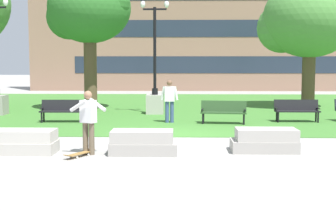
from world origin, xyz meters
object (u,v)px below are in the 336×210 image
park_bench_near_right (224,111)px  person_skateboarder (88,118)px  park_bench_far_left (63,109)px  park_bench_near_left (297,109)px  lamp_post_center (155,91)px  concrete_block_left (143,143)px  skateboard (80,153)px  concrete_block_right (265,141)px  concrete_block_center (23,142)px  person_bystander_near_lawn (169,99)px

park_bench_near_right → person_skateboarder: bearing=-123.9°
person_skateboarder → park_bench_far_left: (-2.35, 6.50, -0.44)m
person_skateboarder → park_bench_near_left: person_skateboarder is taller
park_bench_far_left → lamp_post_center: lamp_post_center is taller
concrete_block_left → park_bench_near_left: bearing=49.5°
skateboard → park_bench_far_left: (-2.17, 6.82, 0.45)m
concrete_block_right → park_bench_near_right: (-0.63, 5.68, 0.23)m
concrete_block_center → lamp_post_center: 10.03m
concrete_block_right → person_bystander_near_lawn: (-2.79, 5.93, 0.68)m
concrete_block_left → person_skateboarder: person_skateboarder is taller
concrete_block_left → person_bystander_near_lawn: size_ratio=1.05×
concrete_block_right → park_bench_near_right: park_bench_near_right is taller
person_bystander_near_lawn → park_bench_near_right: bearing=-6.4°
park_bench_near_left → person_bystander_near_lawn: 5.24m
skateboard → person_bystander_near_lawn: bearing=72.1°
park_bench_near_right → skateboard: bearing=-123.6°
park_bench_near_left → park_bench_far_left: size_ratio=1.00×
park_bench_near_left → lamp_post_center: (-5.97, 2.78, 0.56)m
concrete_block_left → person_bystander_near_lawn: bearing=85.0°
lamp_post_center → concrete_block_left: bearing=-88.7°
concrete_block_right → person_skateboarder: 4.87m
person_skateboarder → park_bench_far_left: 6.92m
concrete_block_center → lamp_post_center: bearing=72.3°
concrete_block_left → skateboard: bearing=-165.1°
skateboard → person_skateboarder: bearing=61.6°
person_skateboarder → skateboard: person_skateboarder is taller
park_bench_near_left → park_bench_near_right: 3.11m
concrete_block_center → skateboard: (1.63, -0.43, -0.22)m
concrete_block_left → park_bench_near_left: size_ratio=1.00×
park_bench_near_left → person_skateboarder: bearing=-136.5°
person_skateboarder → skateboard: 0.96m
person_bystander_near_lawn → lamp_post_center: bearing=103.5°
park_bench_near_left → person_bystander_near_lawn: bearing=-175.6°
concrete_block_left → skateboard: size_ratio=1.82×
person_skateboarder → park_bench_far_left: person_skateboarder is taller
person_skateboarder → park_bench_near_left: 9.95m
park_bench_near_right → concrete_block_center: bearing=-134.4°
skateboard → park_bench_near_right: (4.34, 6.52, 0.45)m
concrete_block_center → person_bystander_near_lawn: 7.42m
concrete_block_center → lamp_post_center: size_ratio=0.34×
park_bench_far_left → person_skateboarder: bearing=-70.1°
concrete_block_left → lamp_post_center: size_ratio=0.34×
person_skateboarder → lamp_post_center: 9.71m
concrete_block_center → person_skateboarder: size_ratio=1.05×
person_bystander_near_lawn → concrete_block_center: bearing=-121.0°
concrete_block_center → concrete_block_left: 3.26m
concrete_block_center → park_bench_near_right: bearing=45.6°
park_bench_near_right → lamp_post_center: 4.54m
park_bench_far_left → concrete_block_center: bearing=-85.2°
concrete_block_left → park_bench_near_right: park_bench_near_right is taller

